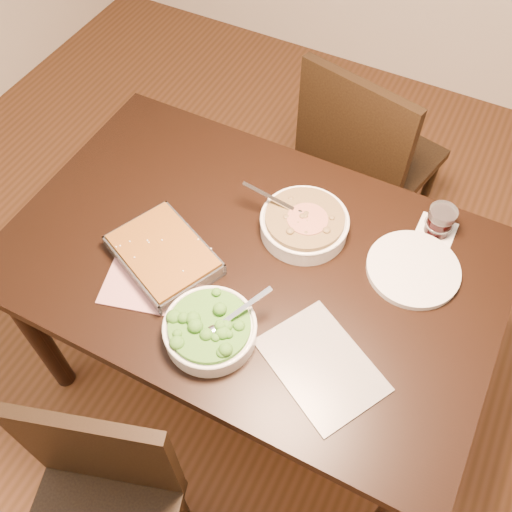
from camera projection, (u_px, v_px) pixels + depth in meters
ground at (252, 367)px, 2.24m from camera, size 4.00×4.00×0.00m
table at (251, 275)px, 1.70m from camera, size 1.40×0.90×0.75m
magazine_a at (158, 280)px, 1.57m from camera, size 0.33×0.28×0.01m
magazine_b at (321, 365)px, 1.43m from camera, size 0.37×0.34×0.01m
coaster at (436, 231)px, 1.68m from camera, size 0.11×0.11×0.00m
stew_bowl at (304, 223)px, 1.65m from camera, size 0.29×0.26×0.10m
broccoli_bowl at (210, 329)px, 1.45m from camera, size 0.24×0.26×0.09m
baking_dish at (164, 255)px, 1.60m from camera, size 0.36×0.32×0.05m
wine_tumbler at (440, 220)px, 1.64m from camera, size 0.08×0.08×0.09m
dinner_plate at (413, 269)px, 1.59m from camera, size 0.26×0.26×0.02m
chair_near at (100, 510)px, 1.49m from camera, size 0.50×0.50×0.85m
chair_far at (363, 158)px, 2.16m from camera, size 0.53×0.53×0.95m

